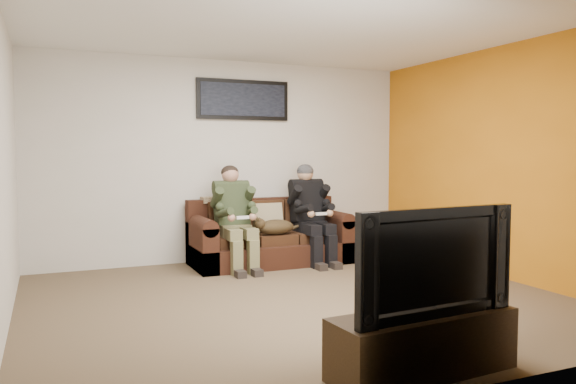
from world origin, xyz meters
name	(u,v)px	position (x,y,z in m)	size (l,w,h in m)	color
floor	(299,300)	(0.00, 0.00, 0.00)	(5.00, 5.00, 0.00)	brown
ceiling	(299,24)	(0.00, 0.00, 2.60)	(5.00, 5.00, 0.00)	silver
wall_back	(228,161)	(0.00, 2.25, 1.30)	(5.00, 5.00, 0.00)	beige
wall_front	(461,172)	(0.00, -2.25, 1.30)	(5.00, 5.00, 0.00)	beige
wall_left	(2,167)	(-2.50, 0.00, 1.30)	(4.50, 4.50, 0.00)	beige
wall_right	(502,162)	(2.50, 0.00, 1.30)	(4.50, 4.50, 0.00)	beige
accent_wall_right	(502,162)	(2.49, 0.00, 1.30)	(4.50, 4.50, 0.00)	#C16F13
sofa	(269,239)	(0.40, 1.82, 0.31)	(1.99, 0.86, 0.81)	#32180F
throw_pillow	(268,218)	(0.40, 1.86, 0.58)	(0.38, 0.11, 0.36)	tan
throw_blanket	(218,200)	(-0.20, 2.07, 0.81)	(0.41, 0.20, 0.07)	#BBAB8A
person_left	(234,212)	(-0.11, 1.66, 0.69)	(0.51, 0.87, 1.25)	olive
person_right	(310,208)	(0.92, 1.66, 0.70)	(0.51, 0.86, 1.26)	black
cat	(274,227)	(0.37, 1.56, 0.50)	(0.66, 0.26, 0.24)	#4D391E
framed_poster	(243,100)	(0.20, 2.22, 2.10)	(1.25, 0.05, 0.52)	black
tv_stand	(423,344)	(-0.02, -1.95, 0.20)	(1.25, 0.40, 0.39)	#2F200F
television	(424,260)	(-0.02, -1.95, 0.73)	(1.18, 0.16, 0.68)	black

